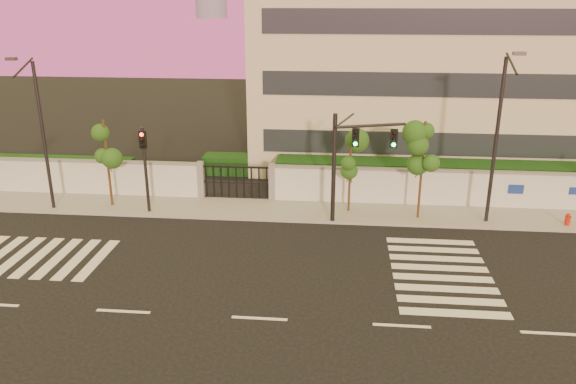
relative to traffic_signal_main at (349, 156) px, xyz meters
name	(u,v)px	position (x,y,z in m)	size (l,w,h in m)	color
ground	(259,319)	(-3.11, -9.13, -3.54)	(120.00, 120.00, 0.00)	black
sidewalk	(288,210)	(-3.11, 1.37, -3.46)	(60.00, 3.00, 0.15)	gray
perimeter_wall	(292,184)	(-3.00, 2.87, -2.47)	(60.00, 0.36, 2.20)	silver
hedge_row	(314,174)	(-1.94, 5.61, -2.72)	(41.00, 4.25, 1.80)	black
institutional_building	(437,70)	(5.89, 12.86, 2.62)	(24.40, 12.40, 12.25)	beige
road_markings	(235,268)	(-4.69, -5.37, -3.53)	(57.00, 7.62, 0.02)	silver
street_tree_c	(106,144)	(-12.60, 1.14, 0.01)	(1.63, 1.30, 4.82)	#382314
street_tree_d	(351,158)	(0.14, 1.49, -0.53)	(1.56, 1.24, 4.08)	#382314
street_tree_e	(424,148)	(3.65, 0.85, 0.25)	(1.51, 1.20, 5.14)	#382314
traffic_signal_main	(349,156)	(0.00, 0.00, 0.00)	(3.48, 1.17, 5.60)	black
traffic_signal_secondary	(145,160)	(-10.33, 0.40, -0.59)	(0.36, 0.35, 4.64)	black
streetlight_west	(41,130)	(-15.59, 0.28, 0.89)	(0.49, 1.97, 8.19)	black
streetlight_east	(498,134)	(7.00, 0.50, 1.12)	(0.51, 2.07, 8.62)	black
fire_hydrant	(568,221)	(10.85, 0.50, -3.15)	(0.31, 0.29, 0.78)	#B41A0C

